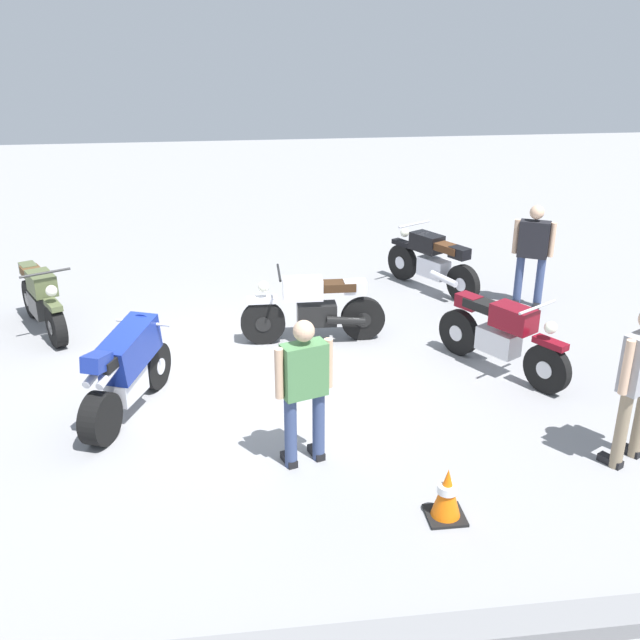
# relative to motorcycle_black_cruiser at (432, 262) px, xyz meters

# --- Properties ---
(ground_plane) EXTENTS (40.00, 40.00, 0.00)m
(ground_plane) POSITION_rel_motorcycle_black_cruiser_xyz_m (3.38, 2.91, -0.52)
(ground_plane) COLOR gray
(motorcycle_black_cruiser) EXTENTS (1.14, 1.87, 1.09)m
(motorcycle_black_cruiser) POSITION_rel_motorcycle_black_cruiser_xyz_m (0.00, 0.00, 0.00)
(motorcycle_black_cruiser) COLOR black
(motorcycle_black_cruiser) RESTS_ON ground
(motorcycle_olive_vintage) EXTENTS (1.04, 1.82, 1.07)m
(motorcycle_olive_vintage) POSITION_rel_motorcycle_black_cruiser_xyz_m (6.23, 0.94, -0.03)
(motorcycle_olive_vintage) COLOR black
(motorcycle_olive_vintage) RESTS_ON ground
(motorcycle_blue_sportbike) EXTENTS (0.97, 1.89, 1.14)m
(motorcycle_blue_sportbike) POSITION_rel_motorcycle_black_cruiser_xyz_m (4.67, 3.64, 0.07)
(motorcycle_blue_sportbike) COLOR black
(motorcycle_blue_sportbike) RESTS_ON ground
(motorcycle_maroon_cruiser) EXTENTS (1.18, 1.85, 1.09)m
(motorcycle_maroon_cruiser) POSITION_rel_motorcycle_black_cruiser_xyz_m (-0.06, 3.14, 0.00)
(motorcycle_maroon_cruiser) COLOR black
(motorcycle_maroon_cruiser) RESTS_ON ground
(motorcycle_silver_cruiser) EXTENTS (2.09, 0.70, 1.09)m
(motorcycle_silver_cruiser) POSITION_rel_motorcycle_black_cruiser_xyz_m (2.26, 1.86, 0.00)
(motorcycle_silver_cruiser) COLOR black
(motorcycle_silver_cruiser) RESTS_ON ground
(person_in_black_shirt) EXTENTS (0.61, 0.47, 1.67)m
(person_in_black_shirt) POSITION_rel_motorcycle_black_cruiser_xyz_m (-1.37, 0.88, 0.43)
(person_in_black_shirt) COLOR #384772
(person_in_black_shirt) RESTS_ON ground
(person_in_gray_shirt) EXTENTS (0.63, 0.49, 1.75)m
(person_in_gray_shirt) POSITION_rel_motorcycle_black_cruiser_xyz_m (-0.64, 5.38, 0.49)
(person_in_gray_shirt) COLOR gray
(person_in_gray_shirt) RESTS_ON ground
(person_in_green_shirt) EXTENTS (0.63, 0.42, 1.63)m
(person_in_green_shirt) POSITION_rel_motorcycle_black_cruiser_xyz_m (2.73, 4.96, 0.40)
(person_in_green_shirt) COLOR #384772
(person_in_green_shirt) RESTS_ON ground
(traffic_cone) EXTENTS (0.36, 0.36, 0.53)m
(traffic_cone) POSITION_rel_motorcycle_black_cruiser_xyz_m (1.52, 6.05, -0.26)
(traffic_cone) COLOR black
(traffic_cone) RESTS_ON ground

